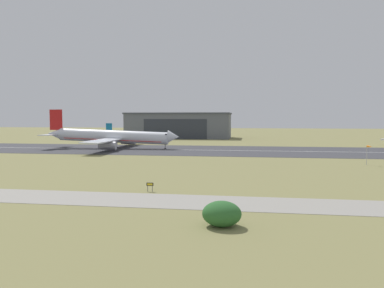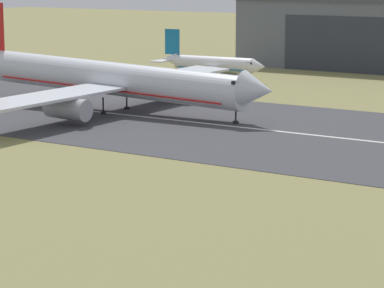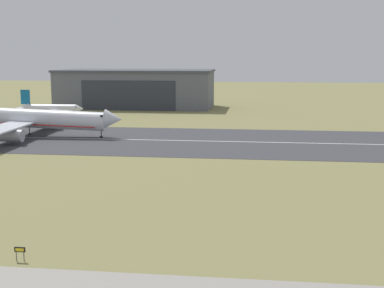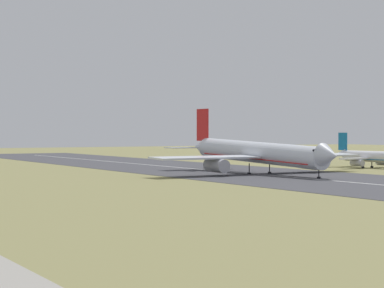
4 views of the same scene
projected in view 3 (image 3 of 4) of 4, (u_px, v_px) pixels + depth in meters
The scene contains 7 objects.
ground_plane at pixel (233, 212), 76.70m from camera, with size 742.75×742.75×0.00m, color olive.
runway_strip at pixel (245, 142), 138.10m from camera, with size 502.75×46.76×0.06m, color #3D3D42.
runway_centreline at pixel (245, 142), 138.10m from camera, with size 452.47×0.70×0.01m, color silver.
hangar_building at pixel (136, 89), 228.05m from camera, with size 65.48×29.02×16.01m.
airplane_landing at pixel (22, 119), 146.51m from camera, with size 57.19×58.48×16.43m.
airplane_parked_west at pixel (52, 109), 191.08m from camera, with size 23.46×20.98×9.95m.
runway_sign at pixel (20, 251), 58.35m from camera, with size 1.24×0.13×1.60m.
Camera 3 is at (3.34, -11.42, 22.35)m, focal length 50.00 mm.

